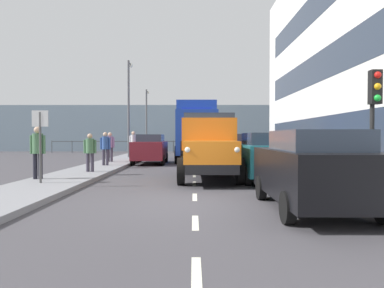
{
  "coord_description": "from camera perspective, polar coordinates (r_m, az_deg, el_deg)",
  "views": [
    {
      "loc": [
        0.04,
        8.25,
        1.59
      ],
      "look_at": [
        0.11,
        -9.05,
        1.22
      ],
      "focal_mm": 32.21,
      "sensor_mm": 36.0,
      "label": 1
    }
  ],
  "objects": [
    {
      "name": "ground_plane",
      "position": [
        17.05,
        0.35,
        -4.12
      ],
      "size": [
        80.0,
        80.0,
        0.0
      ],
      "primitive_type": "plane",
      "color": "#423F44"
    },
    {
      "name": "sidewalk_left",
      "position": [
        17.67,
        15.55,
        -3.74
      ],
      "size": [
        2.24,
        34.86,
        0.15
      ],
      "primitive_type": "cube",
      "color": "gray",
      "rests_on": "ground_plane"
    },
    {
      "name": "sidewalk_right",
      "position": [
        17.65,
        -14.86,
        -3.74
      ],
      "size": [
        2.24,
        34.86,
        0.15
      ],
      "primitive_type": "cube",
      "color": "gray",
      "rests_on": "ground_plane"
    },
    {
      "name": "road_centreline_markings",
      "position": [
        15.67,
        0.36,
        -4.58
      ],
      "size": [
        0.12,
        29.45,
        0.01
      ],
      "color": "silver",
      "rests_on": "ground_plane"
    },
    {
      "name": "sea_horizon",
      "position": [
        37.42,
        0.29,
        2.61
      ],
      "size": [
        80.0,
        0.8,
        5.0
      ],
      "primitive_type": "cube",
      "color": "gray",
      "rests_on": "ground_plane"
    },
    {
      "name": "seawall_railing",
      "position": [
        33.82,
        0.29,
        0.08
      ],
      "size": [
        28.08,
        0.08,
        1.2
      ],
      "color": "#4C5156",
      "rests_on": "ground_plane"
    },
    {
      "name": "truck_vintage_orange",
      "position": [
        12.6,
        2.77,
        -0.64
      ],
      "size": [
        2.17,
        5.64,
        2.43
      ],
      "color": "black",
      "rests_on": "ground_plane"
    },
    {
      "name": "lorry_cargo_blue",
      "position": [
        23.08,
        0.72,
        2.43
      ],
      "size": [
        2.58,
        8.2,
        3.87
      ],
      "color": "#193899",
      "rests_on": "ground_plane"
    },
    {
      "name": "car_black_kerbside_near",
      "position": [
        7.87,
        19.46,
        -3.9
      ],
      "size": [
        1.93,
        3.95,
        1.72
      ],
      "color": "black",
      "rests_on": "ground_plane"
    },
    {
      "name": "car_teal_kerbside_1",
      "position": [
        12.64,
        12.04,
        -1.95
      ],
      "size": [
        1.84,
        4.1,
        1.72
      ],
      "color": "#1E6670",
      "rests_on": "ground_plane"
    },
    {
      "name": "car_red_kerbside_2",
      "position": [
        17.52,
        8.72,
        -1.06
      ],
      "size": [
        1.9,
        4.36,
        1.72
      ],
      "color": "#B21E1E",
      "rests_on": "ground_plane"
    },
    {
      "name": "car_maroon_oppositeside_0",
      "position": [
        20.26,
        -6.89,
        -0.75
      ],
      "size": [
        1.84,
        3.92,
        1.72
      ],
      "color": "maroon",
      "rests_on": "ground_plane"
    },
    {
      "name": "pedestrian_near_railing",
      "position": [
        12.8,
        -24.19,
        -0.61
      ],
      "size": [
        0.53,
        0.34,
        1.78
      ],
      "color": "black",
      "rests_on": "sidewalk_right"
    },
    {
      "name": "pedestrian_with_bag",
      "position": [
        14.72,
        -16.53,
        -0.86
      ],
      "size": [
        0.53,
        0.34,
        1.57
      ],
      "color": "#383342",
      "rests_on": "sidewalk_right"
    },
    {
      "name": "pedestrian_in_dark_coat",
      "position": [
        17.83,
        -14.16,
        -0.3
      ],
      "size": [
        0.53,
        0.34,
        1.66
      ],
      "color": "#383342",
      "rests_on": "sidewalk_right"
    },
    {
      "name": "pedestrian_strolling",
      "position": [
        20.34,
        -13.44,
        -0.07
      ],
      "size": [
        0.53,
        0.34,
        1.69
      ],
      "color": "#383342",
      "rests_on": "sidewalk_right"
    },
    {
      "name": "pedestrian_couple_a",
      "position": [
        22.55,
        -9.68,
        0.23
      ],
      "size": [
        0.53,
        0.34,
        1.79
      ],
      "color": "#4C473D",
      "rests_on": "sidewalk_right"
    },
    {
      "name": "traffic_light_near",
      "position": [
        10.41,
        27.94,
        5.95
      ],
      "size": [
        0.28,
        0.41,
        3.2
      ],
      "color": "black",
      "rests_on": "sidewalk_left"
    },
    {
      "name": "lamp_post_promenade",
      "position": [
        24.87,
        -10.39,
        7.16
      ],
      "size": [
        0.32,
        1.14,
        6.79
      ],
      "color": "#59595B",
      "rests_on": "sidewalk_right"
    },
    {
      "name": "lamp_post_far",
      "position": [
        33.96,
        -7.52,
        4.89
      ],
      "size": [
        0.32,
        1.14,
        6.03
      ],
      "color": "#59595B",
      "rests_on": "sidewalk_right"
    },
    {
      "name": "street_sign",
      "position": [
        11.67,
        -23.83,
        1.58
      ],
      "size": [
        0.5,
        0.07,
        2.25
      ],
      "color": "#4C4C4C",
      "rests_on": "sidewalk_right"
    }
  ]
}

